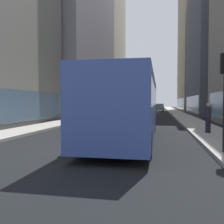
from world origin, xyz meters
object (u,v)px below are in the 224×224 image
at_px(pedestrian_in_coat, 208,117).
at_px(car_blue_hatchback, 142,107).
at_px(car_silver_sedan, 90,115).
at_px(car_yellow_taxi, 138,108).
at_px(car_red_coupe, 148,110).
at_px(dalmatian_dog, 69,140).
at_px(transit_bus, 129,104).
at_px(car_grey_wagon, 160,107).

bearing_deg(pedestrian_in_coat, car_blue_hatchback, 99.09).
relative_size(car_blue_hatchback, car_silver_sedan, 1.00).
distance_m(car_silver_sedan, car_yellow_taxi, 26.66).
bearing_deg(car_silver_sedan, car_red_coupe, 75.83).
bearing_deg(pedestrian_in_coat, dalmatian_dog, -133.38).
xyz_separation_m(dalmatian_dog, pedestrian_in_coat, (5.91, 6.25, 0.50)).
height_order(transit_bus, pedestrian_in_coat, transit_bus).
distance_m(transit_bus, dalmatian_dog, 4.58).
distance_m(car_blue_hatchback, dalmatian_dog, 47.61).
relative_size(transit_bus, car_grey_wagon, 2.56).
xyz_separation_m(car_red_coupe, car_yellow_taxi, (-2.40, 10.76, 0.00)).
xyz_separation_m(transit_bus, dalmatian_dog, (-1.69, -4.06, -1.26)).
xyz_separation_m(car_silver_sedan, car_yellow_taxi, (1.60, 26.61, 0.00)).
xyz_separation_m(car_grey_wagon, pedestrian_in_coat, (2.62, -39.30, 0.19)).
relative_size(transit_bus, dalmatian_dog, 11.98).
bearing_deg(car_yellow_taxi, car_silver_sedan, -93.44).
bearing_deg(dalmatian_dog, car_silver_sedan, 101.93).
bearing_deg(car_grey_wagon, pedestrian_in_coat, -86.19).
relative_size(car_blue_hatchback, pedestrian_in_coat, 2.73).
bearing_deg(transit_bus, car_blue_hatchback, 93.15).
bearing_deg(car_silver_sedan, pedestrian_in_coat, -29.67).
bearing_deg(pedestrian_in_coat, transit_bus, -152.55).
bearing_deg(transit_bus, car_silver_sedan, 120.20).
bearing_deg(car_grey_wagon, car_red_coupe, -94.87).
distance_m(car_grey_wagon, dalmatian_dog, 45.68).
bearing_deg(car_red_coupe, transit_bus, -90.00).
relative_size(car_red_coupe, pedestrian_in_coat, 2.39).
xyz_separation_m(car_red_coupe, car_grey_wagon, (1.60, 18.77, 0.00)).
height_order(transit_bus, car_blue_hatchback, transit_bus).
distance_m(car_grey_wagon, pedestrian_in_coat, 39.39).
relative_size(transit_bus, car_silver_sedan, 2.50).
bearing_deg(car_yellow_taxi, transit_bus, -85.90).
distance_m(transit_bus, car_grey_wagon, 41.54).
bearing_deg(car_red_coupe, dalmatian_dog, -93.61).
bearing_deg(car_yellow_taxi, car_grey_wagon, 63.47).
height_order(transit_bus, car_red_coupe, transit_bus).
height_order(car_yellow_taxi, car_grey_wagon, same).
distance_m(car_red_coupe, pedestrian_in_coat, 20.96).
height_order(transit_bus, car_yellow_taxi, transit_bus).
xyz_separation_m(car_yellow_taxi, car_grey_wagon, (4.00, 8.01, -0.00)).
relative_size(car_silver_sedan, car_grey_wagon, 1.02).
height_order(car_grey_wagon, pedestrian_in_coat, pedestrian_in_coat).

